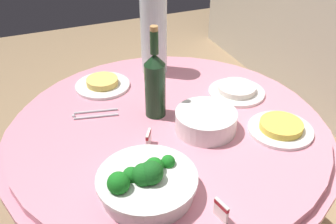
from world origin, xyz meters
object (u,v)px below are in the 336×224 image
(serving_tongs, at_px, (94,114))
(label_placard_front, at_px, (221,210))
(label_placard_mid, at_px, (149,138))
(food_plate_fried_egg, at_px, (281,128))
(food_plate_rice, at_px, (237,91))
(wine_bottle, at_px, (155,83))
(broccoli_bowl, at_px, (146,182))
(food_plate_noodles, at_px, (102,84))
(plate_stack, at_px, (206,121))
(decorative_fruit_vase, at_px, (154,38))

(serving_tongs, relative_size, label_placard_front, 3.04)
(label_placard_mid, bearing_deg, food_plate_fried_egg, 77.57)
(food_plate_rice, height_order, label_placard_mid, label_placard_mid)
(food_plate_fried_egg, relative_size, food_plate_rice, 1.00)
(food_plate_rice, bearing_deg, wine_bottle, -87.92)
(broccoli_bowl, distance_m, food_plate_noodles, 0.63)
(plate_stack, relative_size, decorative_fruit_vase, 0.62)
(decorative_fruit_vase, bearing_deg, wine_bottle, -20.22)
(food_plate_noodles, bearing_deg, label_placard_mid, 5.21)
(broccoli_bowl, height_order, label_placard_mid, broccoli_bowl)
(broccoli_bowl, distance_m, label_placard_front, 0.22)
(food_plate_fried_egg, distance_m, label_placard_mid, 0.45)
(wine_bottle, xyz_separation_m, serving_tongs, (-0.08, -0.21, -0.12))
(broccoli_bowl, height_order, food_plate_fried_egg, broccoli_bowl)
(serving_tongs, bearing_deg, food_plate_noodles, 156.63)
(plate_stack, xyz_separation_m, label_placard_mid, (0.01, -0.21, -0.00))
(wine_bottle, bearing_deg, food_plate_noodles, -154.63)
(plate_stack, distance_m, serving_tongs, 0.41)
(serving_tongs, bearing_deg, plate_stack, 54.79)
(decorative_fruit_vase, relative_size, label_placard_mid, 6.18)
(plate_stack, xyz_separation_m, label_placard_front, (0.37, -0.14, -0.00))
(decorative_fruit_vase, distance_m, food_plate_noodles, 0.29)
(broccoli_bowl, distance_m, food_plate_fried_egg, 0.53)
(broccoli_bowl, bearing_deg, wine_bottle, 155.32)
(decorative_fruit_vase, xyz_separation_m, serving_tongs, (0.24, -0.33, -0.15))
(plate_stack, bearing_deg, food_plate_noodles, -149.34)
(broccoli_bowl, distance_m, decorative_fruit_vase, 0.75)
(decorative_fruit_vase, bearing_deg, broccoli_bowl, -22.62)
(food_plate_rice, bearing_deg, plate_stack, -53.20)
(food_plate_rice, height_order, label_placard_front, label_placard_front)
(decorative_fruit_vase, height_order, label_placard_mid, decorative_fruit_vase)
(wine_bottle, bearing_deg, food_plate_fried_egg, 53.43)
(food_plate_noodles, distance_m, label_placard_front, 0.80)
(food_plate_fried_egg, bearing_deg, food_plate_rice, -178.38)
(broccoli_bowl, xyz_separation_m, plate_stack, (-0.21, 0.29, -0.01))
(broccoli_bowl, bearing_deg, decorative_fruit_vase, 157.38)
(broccoli_bowl, bearing_deg, label_placard_front, 43.17)
(food_plate_fried_egg, height_order, food_plate_noodles, food_plate_noodles)
(decorative_fruit_vase, bearing_deg, food_plate_noodles, -77.86)
(food_plate_rice, xyz_separation_m, food_plate_noodles, (-0.26, -0.47, -0.00))
(food_plate_noodles, bearing_deg, food_plate_fried_egg, 42.19)
(wine_bottle, height_order, label_placard_mid, wine_bottle)
(decorative_fruit_vase, relative_size, food_plate_fried_egg, 1.55)
(food_plate_fried_egg, bearing_deg, food_plate_noodles, -137.81)
(plate_stack, height_order, food_plate_rice, plate_stack)
(plate_stack, distance_m, label_placard_front, 0.39)
(broccoli_bowl, xyz_separation_m, decorative_fruit_vase, (-0.69, 0.29, 0.11))
(food_plate_fried_egg, distance_m, food_plate_noodles, 0.72)
(plate_stack, xyz_separation_m, wine_bottle, (-0.15, -0.12, 0.09))
(plate_stack, distance_m, food_plate_noodles, 0.49)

